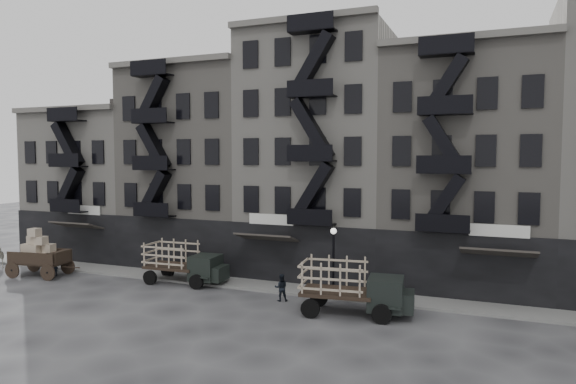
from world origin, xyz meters
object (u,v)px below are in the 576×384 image
at_px(stake_truck_west, 184,260).
at_px(pedestrian_west, 54,265).
at_px(pedestrian_mid, 281,288).
at_px(wagon, 39,249).
at_px(stake_truck_east, 353,284).

distance_m(stake_truck_west, pedestrian_west, 9.94).
bearing_deg(pedestrian_mid, wagon, -23.07).
relative_size(wagon, stake_truck_west, 0.76).
xyz_separation_m(stake_truck_east, pedestrian_west, (-21.99, 0.83, -0.88)).
xyz_separation_m(stake_truck_west, pedestrian_west, (-9.78, -1.59, -0.77)).
distance_m(stake_truck_east, pedestrian_mid, 4.77).
distance_m(pedestrian_west, pedestrian_mid, 17.42).
height_order(pedestrian_west, pedestrian_mid, pedestrian_west).
height_order(stake_truck_west, pedestrian_mid, stake_truck_west).
height_order(wagon, pedestrian_west, wagon).
bearing_deg(pedestrian_west, stake_truck_west, -24.80).
bearing_deg(stake_truck_west, pedestrian_mid, -12.71).
distance_m(wagon, pedestrian_mid, 18.41).
bearing_deg(stake_truck_east, wagon, 172.21).
relative_size(stake_truck_east, pedestrian_west, 3.75).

